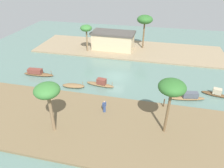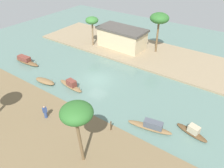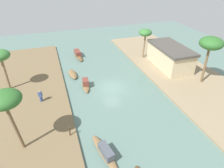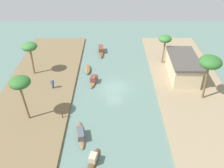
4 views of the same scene
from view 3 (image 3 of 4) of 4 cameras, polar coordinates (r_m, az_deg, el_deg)
river_water at (r=28.08m, az=-0.05°, el=-1.18°), size 63.46×63.46×0.00m
riverbank_left at (r=27.34m, az=-24.87°, el=-5.22°), size 39.32×11.26×0.30m
riverbank_right at (r=33.34m, az=20.03°, el=2.73°), size 39.32×11.26×0.30m
sampan_midstream at (r=38.50m, az=-10.04°, el=8.60°), size 5.20×1.35×1.14m
sampan_near_left_bank at (r=28.58m, az=-7.83°, el=0.11°), size 4.53×1.48×1.21m
sampan_open_hull at (r=31.82m, az=-11.59°, el=2.93°), size 3.46×1.44×1.03m
sampan_with_tall_canopy at (r=19.02m, az=-2.06°, el=-19.51°), size 4.97×1.82×1.15m
person_on_near_bank at (r=26.16m, az=-20.42°, el=-3.46°), size 0.45×0.52×1.61m
mooring_post at (r=20.60m, az=-12.48°, el=-13.48°), size 0.14×0.14×1.16m
palm_tree_left_near at (r=28.99m, az=-30.31°, el=7.08°), size 2.58×2.58×5.80m
palm_tree_left_far at (r=17.89m, az=-29.06°, el=-4.27°), size 2.64×2.64×6.46m
palm_tree_right_tall at (r=29.66m, az=27.35°, el=10.52°), size 3.17×3.17×6.92m
palm_tree_right_short at (r=36.17m, az=9.83°, el=14.62°), size 2.35×2.35×5.38m
riverside_building at (r=34.35m, az=16.79°, el=7.86°), size 9.01×4.72×3.60m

